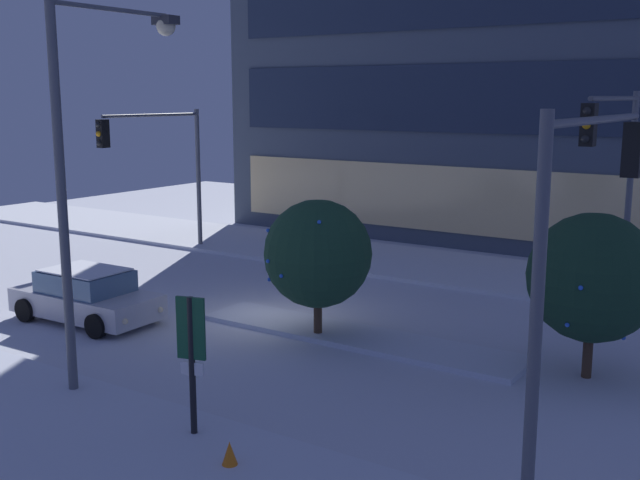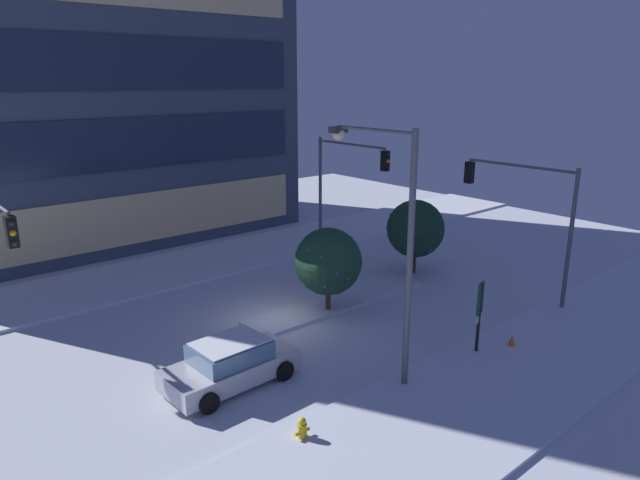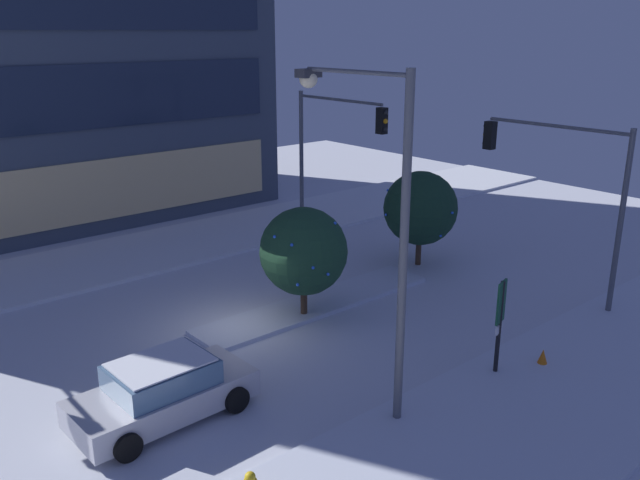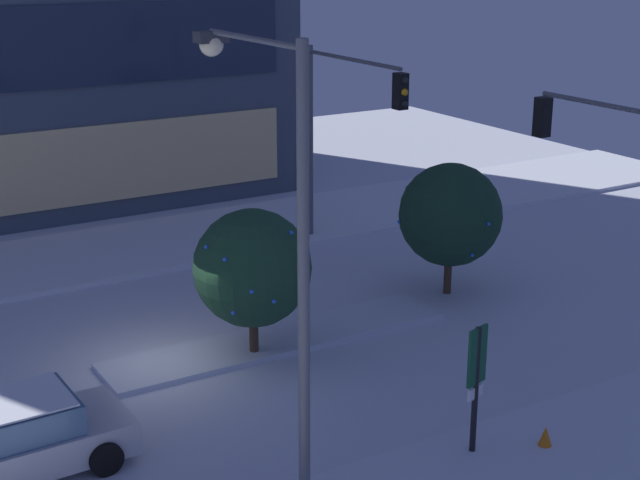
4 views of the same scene
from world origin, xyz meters
The scene contains 12 objects.
ground centered at (0.00, 0.00, 0.00)m, with size 52.00×52.00×0.00m, color silver.
curb_strip_near centered at (0.00, -8.66, 0.07)m, with size 52.00×5.20×0.14m, color silver.
curb_strip_far centered at (0.00, 8.66, 0.07)m, with size 52.00×5.20×0.14m, color silver.
median_strip centered at (2.88, -0.14, 0.07)m, with size 9.00×1.80×0.14m, color silver.
car_near centered at (-4.27, -2.91, 0.71)m, with size 4.47×2.23×1.49m.
traffic_light_corner_far_right centered at (7.90, 4.79, 4.49)m, with size 0.32×5.29×6.37m.
traffic_light_corner_near_right centered at (9.68, -4.65, 4.30)m, with size 0.32×5.48×6.07m.
street_lamp_arched centered at (-0.18, -5.74, 5.31)m, with size 0.56×3.48×8.17m.
parking_info_sign centered at (3.47, -6.87, 1.72)m, with size 0.55×0.21×2.71m.
decorated_tree_median centered at (1.97, -0.56, 2.24)m, with size 2.80×2.81×3.65m.
decorated_tree_left_of_median centered at (8.60, 0.42, 2.30)m, with size 2.87×2.93×3.74m.
construction_cone centered at (4.82, -7.44, 0.28)m, with size 0.36×0.36×0.55m, color orange.
Camera 3 is at (-10.48, -15.93, 8.92)m, focal length 37.29 mm.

